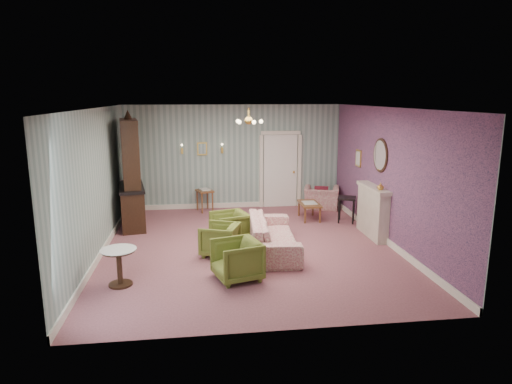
{
  "coord_description": "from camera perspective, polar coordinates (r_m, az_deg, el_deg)",
  "views": [
    {
      "loc": [
        -1.03,
        -9.01,
        3.14
      ],
      "look_at": [
        0.2,
        0.4,
        1.1
      ],
      "focal_mm": 31.56,
      "sensor_mm": 36.0,
      "label": 1
    }
  ],
  "objects": [
    {
      "name": "mantel_vase",
      "position": [
        9.99,
        15.51,
        0.68
      ],
      "size": [
        0.15,
        0.15,
        0.15
      ],
      "primitive_type": "imported",
      "color": "gold",
      "rests_on": "fireplace"
    },
    {
      "name": "gilt_mirror_back",
      "position": [
        12.55,
        -6.84,
        5.46
      ],
      "size": [
        0.28,
        0.06,
        0.36
      ],
      "primitive_type": null,
      "color": "gold",
      "rests_on": "wall_back"
    },
    {
      "name": "wall_right",
      "position": [
        10.01,
        16.42,
        1.92
      ],
      "size": [
        0.0,
        7.0,
        7.0
      ],
      "primitive_type": "plane",
      "rotation": [
        1.57,
        0.0,
        -1.57
      ],
      "color": "gray",
      "rests_on": "ground"
    },
    {
      "name": "oval_mirror",
      "position": [
        10.3,
        15.46,
        4.5
      ],
      "size": [
        0.04,
        0.76,
        0.84
      ],
      "primitive_type": null,
      "color": "white",
      "rests_on": "wall_right"
    },
    {
      "name": "wall_right_floral",
      "position": [
        10.0,
        16.34,
        1.92
      ],
      "size": [
        0.0,
        7.0,
        7.0
      ],
      "primitive_type": "plane",
      "rotation": [
        1.57,
        0.0,
        -1.57
      ],
      "color": "#BD5E88",
      "rests_on": "ground"
    },
    {
      "name": "door",
      "position": [
        12.85,
        3.1,
        2.89
      ],
      "size": [
        1.12,
        0.12,
        2.16
      ],
      "primitive_type": null,
      "color": "white",
      "rests_on": "floor"
    },
    {
      "name": "pedestal_table",
      "position": [
        7.97,
        -16.92,
        -9.09
      ],
      "size": [
        0.72,
        0.72,
        0.65
      ],
      "primitive_type": null,
      "rotation": [
        0.0,
        0.0,
        -0.23
      ],
      "color": "black",
      "rests_on": "floor"
    },
    {
      "name": "dresser",
      "position": [
        11.23,
        -15.67,
        2.65
      ],
      "size": [
        0.84,
        1.72,
        2.75
      ],
      "primitive_type": null,
      "rotation": [
        0.0,
        0.0,
        0.17
      ],
      "color": "black",
      "rests_on": "floor"
    },
    {
      "name": "olive_chair_b",
      "position": [
        9.05,
        -4.6,
        -5.82
      ],
      "size": [
        0.85,
        0.87,
        0.71
      ],
      "primitive_type": "imported",
      "rotation": [
        0.0,
        0.0,
        -1.93
      ],
      "color": "#616C25",
      "rests_on": "floor"
    },
    {
      "name": "sconce_left",
      "position": [
        12.54,
        -9.37,
        5.38
      ],
      "size": [
        0.16,
        0.12,
        0.3
      ],
      "primitive_type": null,
      "color": "gold",
      "rests_on": "wall_back"
    },
    {
      "name": "wall_front",
      "position": [
        5.85,
        3.03,
        -4.66
      ],
      "size": [
        6.0,
        0.0,
        6.0
      ],
      "primitive_type": "plane",
      "rotation": [
        -1.57,
        0.0,
        0.0
      ],
      "color": "gray",
      "rests_on": "ground"
    },
    {
      "name": "sconce_right",
      "position": [
        12.55,
        -4.32,
        5.51
      ],
      "size": [
        0.16,
        0.12,
        0.3
      ],
      "primitive_type": null,
      "color": "gold",
      "rests_on": "wall_back"
    },
    {
      "name": "olive_chair_a",
      "position": [
        7.86,
        -2.45,
        -8.37
      ],
      "size": [
        0.89,
        0.92,
        0.77
      ],
      "primitive_type": "imported",
      "rotation": [
        0.0,
        0.0,
        -1.29
      ],
      "color": "#616C25",
      "rests_on": "floor"
    },
    {
      "name": "floor",
      "position": [
        9.59,
        -0.88,
        -6.97
      ],
      "size": [
        7.0,
        7.0,
        0.0
      ],
      "primitive_type": "plane",
      "color": "#945660",
      "rests_on": "ground"
    },
    {
      "name": "fireplace",
      "position": [
        10.5,
        14.57,
        -2.38
      ],
      "size": [
        0.3,
        1.4,
        1.16
      ],
      "primitive_type": null,
      "color": "beige",
      "rests_on": "floor"
    },
    {
      "name": "sofa_chintz",
      "position": [
        9.26,
        2.16,
        -4.74
      ],
      "size": [
        0.84,
        2.36,
        0.91
      ],
      "primitive_type": "imported",
      "rotation": [
        0.0,
        0.0,
        1.5
      ],
      "color": "#A74358",
      "rests_on": "floor"
    },
    {
      "name": "chandelier",
      "position": [
        9.08,
        -0.93,
        8.92
      ],
      "size": [
        0.56,
        0.56,
        0.36
      ],
      "primitive_type": null,
      "color": "gold",
      "rests_on": "ceiling"
    },
    {
      "name": "side_table_black",
      "position": [
        11.54,
        11.39,
        -2.22
      ],
      "size": [
        0.57,
        0.57,
        0.65
      ],
      "primitive_type": null,
      "rotation": [
        0.0,
        0.0,
        -0.38
      ],
      "color": "black",
      "rests_on": "floor"
    },
    {
      "name": "wingback_chair",
      "position": [
        12.82,
        8.31,
        -0.26
      ],
      "size": [
        1.09,
        0.87,
        0.83
      ],
      "primitive_type": "imported",
      "rotation": [
        0.0,
        0.0,
        2.84
      ],
      "color": "#A74358",
      "rests_on": "floor"
    },
    {
      "name": "wall_left",
      "position": [
        9.37,
        -19.46,
        1.05
      ],
      "size": [
        0.0,
        7.0,
        7.0
      ],
      "primitive_type": "plane",
      "rotation": [
        1.57,
        0.0,
        1.57
      ],
      "color": "gray",
      "rests_on": "ground"
    },
    {
      "name": "ceiling",
      "position": [
        9.07,
        -0.94,
        10.62
      ],
      "size": [
        7.0,
        7.0,
        0.0
      ],
      "primitive_type": "plane",
      "rotation": [
        3.14,
        0.0,
        0.0
      ],
      "color": "white",
      "rests_on": "ground"
    },
    {
      "name": "wall_back",
      "position": [
        12.66,
        -2.73,
        4.45
      ],
      "size": [
        6.0,
        0.0,
        6.0
      ],
      "primitive_type": "plane",
      "rotation": [
        1.57,
        0.0,
        0.0
      ],
      "color": "gray",
      "rests_on": "ground"
    },
    {
      "name": "framed_print",
      "position": [
        11.58,
        12.86,
        4.19
      ],
      "size": [
        0.04,
        0.34,
        0.42
      ],
      "primitive_type": null,
      "color": "gold",
      "rests_on": "wall_right"
    },
    {
      "name": "burgundy_cushion",
      "position": [
        12.66,
        8.28,
        -0.13
      ],
      "size": [
        0.41,
        0.28,
        0.39
      ],
      "primitive_type": "cube",
      "rotation": [
        0.17,
        0.0,
        -0.35
      ],
      "color": "maroon",
      "rests_on": "wingback_chair"
    },
    {
      "name": "coffee_table",
      "position": [
        11.7,
        6.76,
        -2.4
      ],
      "size": [
        0.49,
        0.86,
        0.44
      ],
      "primitive_type": null,
      "rotation": [
        0.0,
        0.0,
        -0.01
      ],
      "color": "brown",
      "rests_on": "floor"
    },
    {
      "name": "olive_chair_c",
      "position": [
        9.81,
        -3.38,
        -4.28
      ],
      "size": [
        0.85,
        0.88,
        0.74
      ],
      "primitive_type": "imported",
      "rotation": [
        0.0,
        0.0,
        -1.29
      ],
      "color": "#616C25",
      "rests_on": "floor"
    },
    {
      "name": "nesting_table",
      "position": [
        12.48,
        -6.51,
        -0.98
      ],
      "size": [
        0.53,
        0.6,
        0.65
      ],
      "primitive_type": null,
      "rotation": [
        0.0,
        0.0,
        0.34
      ],
      "color": "brown",
      "rests_on": "floor"
    }
  ]
}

